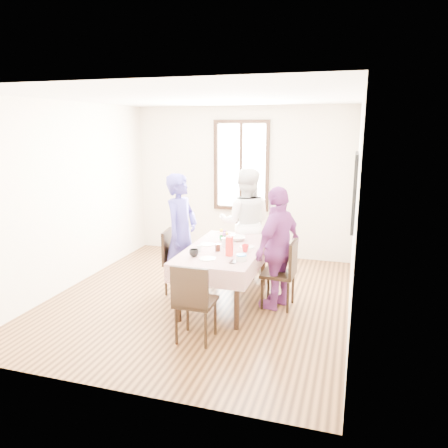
# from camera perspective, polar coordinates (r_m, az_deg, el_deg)

# --- Properties ---
(ground) EXTENTS (4.50, 4.50, 0.00)m
(ground) POSITION_cam_1_polar(r_m,az_deg,el_deg) (6.10, -3.22, -9.78)
(ground) COLOR #321D0E
(ground) RESTS_ON ground
(back_wall) EXTENTS (4.00, 0.00, 4.00)m
(back_wall) POSITION_cam_1_polar(r_m,az_deg,el_deg) (7.85, 2.32, 5.56)
(back_wall) COLOR beige
(back_wall) RESTS_ON ground
(right_wall) EXTENTS (0.00, 4.50, 4.50)m
(right_wall) POSITION_cam_1_polar(r_m,az_deg,el_deg) (5.37, 17.05, 1.59)
(right_wall) COLOR beige
(right_wall) RESTS_ON ground
(window_frame) EXTENTS (1.02, 0.06, 1.62)m
(window_frame) POSITION_cam_1_polar(r_m,az_deg,el_deg) (7.79, 2.31, 7.73)
(window_frame) COLOR black
(window_frame) RESTS_ON back_wall
(window_pane) EXTENTS (0.90, 0.02, 1.50)m
(window_pane) POSITION_cam_1_polar(r_m,az_deg,el_deg) (7.80, 2.33, 7.74)
(window_pane) COLOR white
(window_pane) RESTS_ON back_wall
(art_poster) EXTENTS (0.04, 0.76, 0.96)m
(art_poster) POSITION_cam_1_polar(r_m,az_deg,el_deg) (5.64, 17.00, 4.16)
(art_poster) COLOR red
(art_poster) RESTS_ON right_wall
(dining_table) EXTENTS (0.86, 1.63, 0.75)m
(dining_table) POSITION_cam_1_polar(r_m,az_deg,el_deg) (5.86, 0.14, -6.83)
(dining_table) COLOR black
(dining_table) RESTS_ON ground
(tablecloth) EXTENTS (0.98, 1.75, 0.01)m
(tablecloth) POSITION_cam_1_polar(r_m,az_deg,el_deg) (5.74, 0.15, -3.24)
(tablecloth) COLOR #4E0409
(tablecloth) RESTS_ON dining_table
(chair_left) EXTENTS (0.47, 0.47, 0.91)m
(chair_left) POSITION_cam_1_polar(r_m,az_deg,el_deg) (6.20, -5.82, -4.99)
(chair_left) COLOR black
(chair_left) RESTS_ON ground
(chair_right) EXTENTS (0.44, 0.44, 0.91)m
(chair_right) POSITION_cam_1_polar(r_m,az_deg,el_deg) (5.72, 7.22, -6.56)
(chair_right) COLOR black
(chair_right) RESTS_ON ground
(chair_far) EXTENTS (0.43, 0.43, 0.91)m
(chair_far) POSITION_cam_1_polar(r_m,az_deg,el_deg) (6.86, 2.85, -3.16)
(chair_far) COLOR black
(chair_far) RESTS_ON ground
(chair_near) EXTENTS (0.42, 0.42, 0.91)m
(chair_near) POSITION_cam_1_polar(r_m,az_deg,el_deg) (4.84, -3.76, -10.22)
(chair_near) COLOR black
(chair_near) RESTS_ON ground
(person_left) EXTENTS (0.50, 0.68, 1.72)m
(person_left) POSITION_cam_1_polar(r_m,az_deg,el_deg) (6.08, -5.74, -1.39)
(person_left) COLOR #3D378C
(person_left) RESTS_ON ground
(person_far) EXTENTS (0.94, 0.80, 1.73)m
(person_far) POSITION_cam_1_polar(r_m,az_deg,el_deg) (6.74, 2.85, 0.14)
(person_far) COLOR white
(person_far) RESTS_ON ground
(person_right) EXTENTS (0.72, 1.02, 1.61)m
(person_right) POSITION_cam_1_polar(r_m,az_deg,el_deg) (5.62, 7.13, -3.15)
(person_right) COLOR #7B317B
(person_right) RESTS_ON ground
(mug_black) EXTENTS (0.15, 0.15, 0.09)m
(mug_black) POSITION_cam_1_polar(r_m,az_deg,el_deg) (5.37, -4.03, -3.85)
(mug_black) COLOR black
(mug_black) RESTS_ON tablecloth
(mug_flag) EXTENTS (0.14, 0.14, 0.09)m
(mug_flag) POSITION_cam_1_polar(r_m,az_deg,el_deg) (5.56, 2.84, -3.23)
(mug_flag) COLOR red
(mug_flag) RESTS_ON tablecloth
(mug_green) EXTENTS (0.13, 0.13, 0.07)m
(mug_green) POSITION_cam_1_polar(r_m,az_deg,el_deg) (6.09, -0.20, -1.87)
(mug_green) COLOR #0C7226
(mug_green) RESTS_ON tablecloth
(serving_bowl) EXTENTS (0.30, 0.30, 0.06)m
(serving_bowl) POSITION_cam_1_polar(r_m,az_deg,el_deg) (6.10, 1.80, -1.94)
(serving_bowl) COLOR white
(serving_bowl) RESTS_ON tablecloth
(juice_carton) EXTENTS (0.08, 0.08, 0.25)m
(juice_carton) POSITION_cam_1_polar(r_m,az_deg,el_deg) (5.36, 0.72, -2.97)
(juice_carton) COLOR red
(juice_carton) RESTS_ON tablecloth
(butter_tub) EXTENTS (0.13, 0.13, 0.07)m
(butter_tub) POSITION_cam_1_polar(r_m,az_deg,el_deg) (5.20, 2.32, -4.53)
(butter_tub) COLOR white
(butter_tub) RESTS_ON tablecloth
(jam_jar) EXTENTS (0.07, 0.07, 0.10)m
(jam_jar) POSITION_cam_1_polar(r_m,az_deg,el_deg) (5.58, -0.83, -3.14)
(jam_jar) COLOR black
(jam_jar) RESTS_ON tablecloth
(drinking_glass) EXTENTS (0.06, 0.06, 0.09)m
(drinking_glass) POSITION_cam_1_polar(r_m,az_deg,el_deg) (5.56, -3.38, -3.27)
(drinking_glass) COLOR silver
(drinking_glass) RESTS_ON tablecloth
(smartphone) EXTENTS (0.07, 0.15, 0.01)m
(smartphone) POSITION_cam_1_polar(r_m,az_deg,el_deg) (5.15, 1.25, -5.03)
(smartphone) COLOR black
(smartphone) RESTS_ON tablecloth
(flower_vase) EXTENTS (0.06, 0.06, 0.13)m
(flower_vase) POSITION_cam_1_polar(r_m,az_deg,el_deg) (5.76, -0.00, -2.45)
(flower_vase) COLOR silver
(flower_vase) RESTS_ON tablecloth
(plate_left) EXTENTS (0.20, 0.20, 0.01)m
(plate_left) POSITION_cam_1_polar(r_m,az_deg,el_deg) (5.88, -2.27, -2.72)
(plate_left) COLOR white
(plate_left) RESTS_ON tablecloth
(plate_right) EXTENTS (0.20, 0.20, 0.01)m
(plate_right) POSITION_cam_1_polar(r_m,az_deg,el_deg) (5.77, 3.03, -3.05)
(plate_right) COLOR white
(plate_right) RESTS_ON tablecloth
(plate_far) EXTENTS (0.20, 0.20, 0.01)m
(plate_far) POSITION_cam_1_polar(r_m,az_deg,el_deg) (6.32, 1.70, -1.61)
(plate_far) COLOR white
(plate_far) RESTS_ON tablecloth
(plate_near) EXTENTS (0.20, 0.20, 0.01)m
(plate_near) POSITION_cam_1_polar(r_m,az_deg,el_deg) (5.26, -2.25, -4.62)
(plate_near) COLOR white
(plate_near) RESTS_ON tablecloth
(butter_lid) EXTENTS (0.12, 0.12, 0.01)m
(butter_lid) POSITION_cam_1_polar(r_m,az_deg,el_deg) (5.19, 2.33, -4.12)
(butter_lid) COLOR blue
(butter_lid) RESTS_ON butter_tub
(flower_bunch) EXTENTS (0.09, 0.09, 0.10)m
(flower_bunch) POSITION_cam_1_polar(r_m,az_deg,el_deg) (5.74, -0.00, -1.36)
(flower_bunch) COLOR yellow
(flower_bunch) RESTS_ON flower_vase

